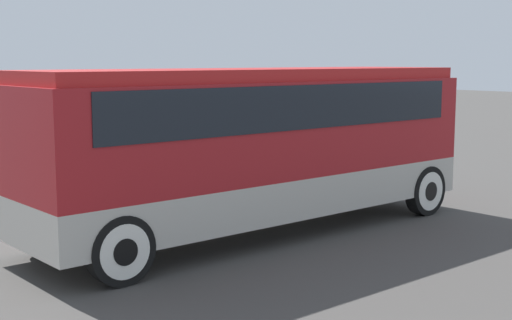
{
  "coord_description": "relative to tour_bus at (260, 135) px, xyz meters",
  "views": [
    {
      "loc": [
        -8.71,
        -10.13,
        3.29
      ],
      "look_at": [
        0.0,
        0.0,
        1.41
      ],
      "focal_mm": 50.0,
      "sensor_mm": 36.0,
      "label": 1
    }
  ],
  "objects": [
    {
      "name": "ground_plane",
      "position": [
        -0.1,
        0.0,
        -1.88
      ],
      "size": [
        120.0,
        120.0,
        0.0
      ],
      "primitive_type": "plane",
      "color": "#423F3D"
    },
    {
      "name": "parked_car_mid",
      "position": [
        -0.12,
        8.95,
        -1.17
      ],
      "size": [
        4.21,
        1.78,
        1.42
      ],
      "color": "navy",
      "rests_on": "ground_plane"
    },
    {
      "name": "parked_car_near",
      "position": [
        2.13,
        5.88,
        -1.2
      ],
      "size": [
        4.53,
        1.88,
        1.36
      ],
      "color": "#2D5638",
      "rests_on": "ground_plane"
    },
    {
      "name": "tour_bus",
      "position": [
        0.0,
        0.0,
        0.0
      ],
      "size": [
        9.27,
        2.63,
        3.13
      ],
      "color": "#B7B2A8",
      "rests_on": "ground_plane"
    }
  ]
}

